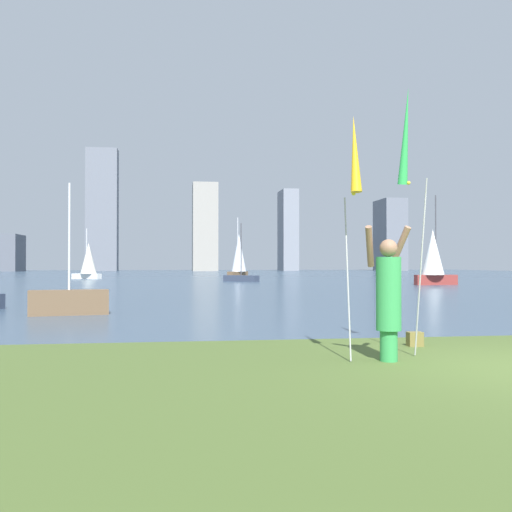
# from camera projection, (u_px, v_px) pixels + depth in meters

# --- Properties ---
(ground) EXTENTS (120.00, 138.00, 0.12)m
(ground) POSITION_uv_depth(u_px,v_px,m) (225.00, 278.00, 58.36)
(ground) COLOR #475B28
(person) EXTENTS (0.73, 0.54, 2.00)m
(person) POSITION_uv_depth(u_px,v_px,m) (388.00, 294.00, 8.52)
(person) COLOR green
(person) RESTS_ON ground
(kite_flag_left) EXTENTS (0.16, 0.67, 3.57)m
(kite_flag_left) POSITION_uv_depth(u_px,v_px,m) (355.00, 160.00, 8.28)
(kite_flag_left) COLOR #B2B2B7
(kite_flag_left) RESTS_ON ground
(kite_flag_right) EXTENTS (0.16, 1.02, 4.25)m
(kite_flag_right) POSITION_uv_depth(u_px,v_px,m) (406.00, 142.00, 9.33)
(kite_flag_right) COLOR #B2B2B7
(kite_flag_right) RESTS_ON ground
(bag) EXTENTS (0.26, 0.18, 0.25)m
(bag) POSITION_uv_depth(u_px,v_px,m) (415.00, 339.00, 10.05)
(bag) COLOR olive
(bag) RESTS_ON ground
(sailboat_1) EXTENTS (2.91, 2.18, 4.74)m
(sailboat_1) POSITION_uv_depth(u_px,v_px,m) (88.00, 261.00, 54.51)
(sailboat_1) COLOR white
(sailboat_1) RESTS_ON ground
(sailboat_3) EXTENTS (2.25, 2.62, 5.90)m
(sailboat_3) POSITION_uv_depth(u_px,v_px,m) (239.00, 256.00, 56.11)
(sailboat_3) COLOR brown
(sailboat_3) RESTS_ON ground
(sailboat_4) EXTENTS (2.19, 0.89, 3.69)m
(sailboat_4) POSITION_uv_depth(u_px,v_px,m) (69.00, 301.00, 16.14)
(sailboat_4) COLOR brown
(sailboat_4) RESTS_ON ground
(sailboat_7) EXTENTS (2.77, 2.51, 4.66)m
(sailboat_7) POSITION_uv_depth(u_px,v_px,m) (241.00, 278.00, 46.07)
(sailboat_7) COLOR #333D51
(sailboat_7) RESTS_ON ground
(sailboat_8) EXTENTS (3.01, 1.61, 6.03)m
(sailboat_8) POSITION_uv_depth(u_px,v_px,m) (433.00, 256.00, 38.79)
(sailboat_8) COLOR maroon
(sailboat_8) RESTS_ON ground
(skyline_tower_0) EXTENTS (6.78, 7.51, 6.78)m
(skyline_tower_0) POSITION_uv_depth(u_px,v_px,m) (2.00, 253.00, 106.92)
(skyline_tower_0) COLOR #565B66
(skyline_tower_0) RESTS_ON ground
(skyline_tower_1) EXTENTS (5.96, 3.84, 23.77)m
(skyline_tower_1) POSITION_uv_depth(u_px,v_px,m) (102.00, 210.00, 112.70)
(skyline_tower_1) COLOR slate
(skyline_tower_1) RESTS_ON ground
(skyline_tower_2) EXTENTS (4.78, 6.79, 16.87)m
(skyline_tower_2) POSITION_uv_depth(u_px,v_px,m) (205.00, 227.00, 112.25)
(skyline_tower_2) COLOR gray
(skyline_tower_2) RESTS_ON ground
(skyline_tower_3) EXTENTS (3.11, 6.87, 16.12)m
(skyline_tower_3) POSITION_uv_depth(u_px,v_px,m) (288.00, 231.00, 116.40)
(skyline_tower_3) COLOR gray
(skyline_tower_3) RESTS_ON ground
(skyline_tower_4) EXTENTS (4.40, 7.80, 14.14)m
(skyline_tower_4) POSITION_uv_depth(u_px,v_px,m) (390.00, 235.00, 115.29)
(skyline_tower_4) COLOR slate
(skyline_tower_4) RESTS_ON ground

